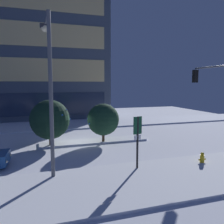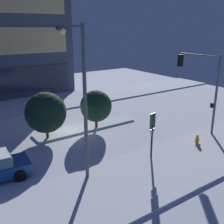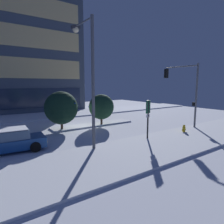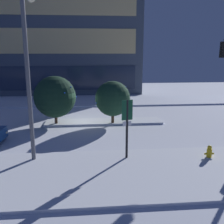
{
  "view_description": "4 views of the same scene",
  "coord_description": "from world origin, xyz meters",
  "px_view_note": "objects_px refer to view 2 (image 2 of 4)",
  "views": [
    {
      "loc": [
        -2.56,
        -19.14,
        4.94
      ],
      "look_at": [
        3.59,
        -0.32,
        2.57
      ],
      "focal_mm": 38.28,
      "sensor_mm": 36.0,
      "label": 1
    },
    {
      "loc": [
        -8.36,
        -18.81,
        8.28
      ],
      "look_at": [
        3.63,
        -1.54,
        1.62
      ],
      "focal_mm": 43.53,
      "sensor_mm": 36.0,
      "label": 2
    },
    {
      "loc": [
        -7.79,
        -17.61,
        4.32
      ],
      "look_at": [
        3.6,
        -1.2,
        1.47
      ],
      "focal_mm": 31.16,
      "sensor_mm": 36.0,
      "label": 3
    },
    {
      "loc": [
        1.09,
        -19.07,
        5.34
      ],
      "look_at": [
        2.63,
        -1.66,
        1.26
      ],
      "focal_mm": 40.96,
      "sensor_mm": 36.0,
      "label": 4
    }
  ],
  "objects_px": {
    "parking_info_sign": "(152,130)",
    "decorated_tree_median": "(46,113)",
    "street_lamp_arched": "(78,83)",
    "decorated_tree_left_of_median": "(96,106)",
    "traffic_light_corner_near_right": "(201,79)",
    "fire_hydrant": "(197,140)"
  },
  "relations": [
    {
      "from": "traffic_light_corner_near_right",
      "to": "decorated_tree_left_of_median",
      "type": "distance_m",
      "value": 8.7
    },
    {
      "from": "decorated_tree_median",
      "to": "decorated_tree_left_of_median",
      "type": "bearing_deg",
      "value": -2.65
    },
    {
      "from": "fire_hydrant",
      "to": "decorated_tree_left_of_median",
      "type": "bearing_deg",
      "value": 121.6
    },
    {
      "from": "street_lamp_arched",
      "to": "decorated_tree_median",
      "type": "distance_m",
      "value": 6.84
    },
    {
      "from": "traffic_light_corner_near_right",
      "to": "street_lamp_arched",
      "type": "bearing_deg",
      "value": 94.58
    },
    {
      "from": "traffic_light_corner_near_right",
      "to": "street_lamp_arched",
      "type": "distance_m",
      "value": 11.48
    },
    {
      "from": "decorated_tree_left_of_median",
      "to": "street_lamp_arched",
      "type": "bearing_deg",
      "value": -128.24
    },
    {
      "from": "street_lamp_arched",
      "to": "decorated_tree_left_of_median",
      "type": "relative_size",
      "value": 2.56
    },
    {
      "from": "fire_hydrant",
      "to": "parking_info_sign",
      "type": "bearing_deg",
      "value": 175.55
    },
    {
      "from": "traffic_light_corner_near_right",
      "to": "parking_info_sign",
      "type": "relative_size",
      "value": 2.03
    },
    {
      "from": "traffic_light_corner_near_right",
      "to": "street_lamp_arched",
      "type": "xyz_separation_m",
      "value": [
        -11.39,
        -0.91,
        1.12
      ]
    },
    {
      "from": "decorated_tree_median",
      "to": "traffic_light_corner_near_right",
      "type": "bearing_deg",
      "value": -24.66
    },
    {
      "from": "decorated_tree_median",
      "to": "decorated_tree_left_of_median",
      "type": "relative_size",
      "value": 1.12
    },
    {
      "from": "street_lamp_arched",
      "to": "parking_info_sign",
      "type": "xyz_separation_m",
      "value": [
        4.68,
        -0.85,
        -3.42
      ]
    },
    {
      "from": "parking_info_sign",
      "to": "decorated_tree_median",
      "type": "relative_size",
      "value": 0.84
    },
    {
      "from": "parking_info_sign",
      "to": "street_lamp_arched",
      "type": "bearing_deg",
      "value": 65.68
    },
    {
      "from": "parking_info_sign",
      "to": "decorated_tree_left_of_median",
      "type": "bearing_deg",
      "value": -13.08
    },
    {
      "from": "fire_hydrant",
      "to": "parking_info_sign",
      "type": "relative_size",
      "value": 0.25
    },
    {
      "from": "street_lamp_arched",
      "to": "decorated_tree_median",
      "type": "xyz_separation_m",
      "value": [
        0.32,
        6.0,
        -3.26
      ]
    },
    {
      "from": "traffic_light_corner_near_right",
      "to": "decorated_tree_median",
      "type": "xyz_separation_m",
      "value": [
        -11.08,
        5.09,
        -2.15
      ]
    },
    {
      "from": "street_lamp_arched",
      "to": "fire_hydrant",
      "type": "xyz_separation_m",
      "value": [
        8.87,
        -1.18,
        -5.05
      ]
    },
    {
      "from": "parking_info_sign",
      "to": "decorated_tree_median",
      "type": "bearing_deg",
      "value": 18.49
    }
  ]
}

